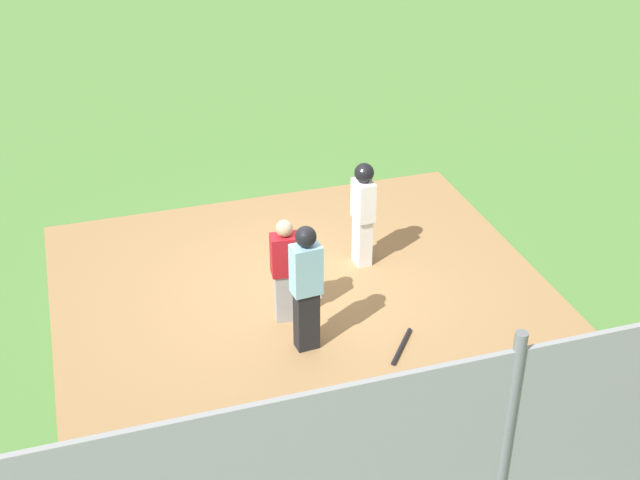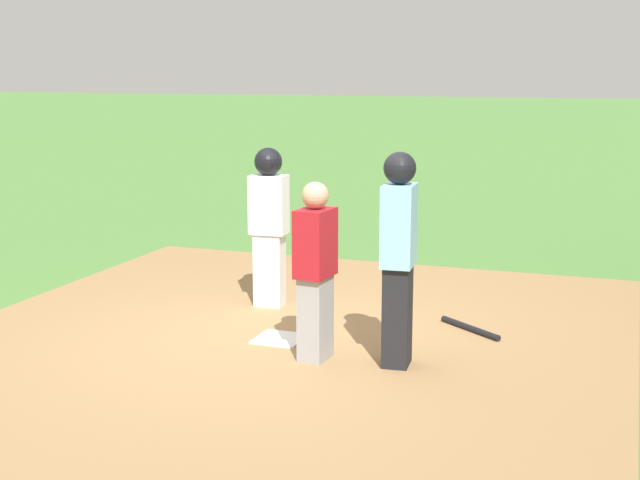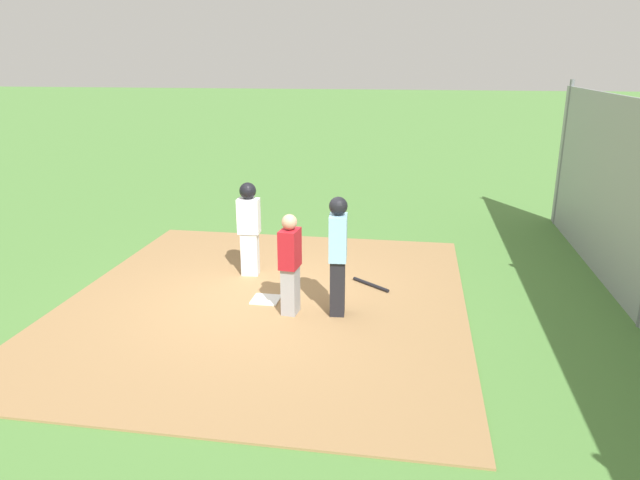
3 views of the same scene
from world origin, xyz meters
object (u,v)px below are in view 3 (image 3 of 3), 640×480
at_px(runner, 249,223).
at_px(umpire, 338,253).
at_px(baseball_bat, 371,285).
at_px(catcher, 290,263).
at_px(home_plate, 266,299).

bearing_deg(runner, umpire, 47.79).
xyz_separation_m(runner, baseball_bat, (-0.22, -2.20, -0.95)).
bearing_deg(catcher, baseball_bat, -125.37).
xyz_separation_m(umpire, runner, (1.43, 1.78, 0.00)).
distance_m(runner, baseball_bat, 2.41).
bearing_deg(runner, home_plate, 23.46).
height_order(catcher, baseball_bat, catcher).
relative_size(home_plate, runner, 0.26).
height_order(catcher, umpire, umpire).
relative_size(runner, baseball_bat, 2.13).
relative_size(home_plate, catcher, 0.28).
bearing_deg(baseball_bat, runner, -147.54).
bearing_deg(home_plate, runner, 27.03).
bearing_deg(umpire, home_plate, -19.69).
bearing_deg(catcher, runner, -48.78).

